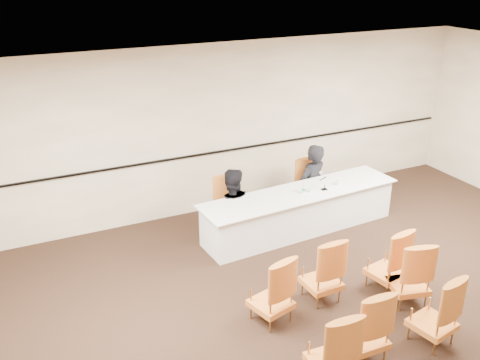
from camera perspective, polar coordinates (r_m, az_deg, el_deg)
name	(u,v)px	position (r m, az deg, el deg)	size (l,w,h in m)	color
floor	(351,332)	(7.05, 11.77, -15.55)	(10.00, 10.00, 0.00)	black
ceiling	(375,95)	(5.72, 14.19, 8.80)	(10.00, 10.00, 0.00)	white
wall_back	(221,129)	(9.44, -2.07, 5.46)	(10.00, 0.04, 3.00)	#B7A990
wall_rail	(222,151)	(9.53, -1.94, 3.10)	(9.80, 0.04, 0.03)	black
panel_table	(300,211)	(9.04, 6.40, -3.32)	(3.52, 0.82, 0.70)	white
panelist_main	(311,190)	(9.75, 7.61, -1.03)	(0.62, 0.41, 1.71)	black
panelist_main_chair	(311,186)	(9.72, 7.63, -0.66)	(0.50, 0.50, 0.95)	#C56823
panelist_second	(231,213)	(8.97, -0.95, -3.57)	(0.77, 0.60, 1.59)	black
panelist_second_chair	(231,205)	(8.90, -0.96, -2.73)	(0.50, 0.50, 0.95)	#C56823
papers	(322,189)	(9.06, 8.74, -0.92)	(0.30, 0.22, 0.00)	white
microphone	(325,182)	(8.97, 9.02, -0.22)	(0.10, 0.20, 0.29)	black
water_bottle	(304,187)	(8.84, 6.82, -0.73)	(0.06, 0.06, 0.21)	#177A82
drinking_glass	(311,189)	(8.90, 7.60, -0.96)	(0.06, 0.06, 0.10)	silver
coffee_cup	(339,182)	(9.24, 10.50, -0.18)	(0.08, 0.08, 0.12)	white
aud_chair_front_left	(271,289)	(6.83, 3.36, -11.50)	(0.50, 0.50, 0.95)	#C56823
aud_chair_front_mid	(322,268)	(7.29, 8.76, -9.30)	(0.50, 0.50, 0.95)	#C56823
aud_chair_front_right	(388,259)	(7.69, 15.50, -8.08)	(0.50, 0.50, 0.95)	#C56823
aud_chair_back_left	(332,346)	(6.05, 9.83, -17.05)	(0.50, 0.50, 0.95)	#C56823
aud_chair_back_mid	(365,323)	(6.42, 13.18, -14.64)	(0.50, 0.50, 0.95)	#C56823
aud_chair_back_right	(435,309)	(6.88, 20.04, -12.77)	(0.50, 0.50, 0.95)	#C56823
aud_chair_extra	(410,271)	(7.49, 17.64, -9.27)	(0.50, 0.50, 0.95)	#C56823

